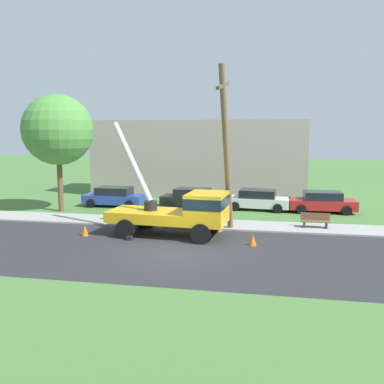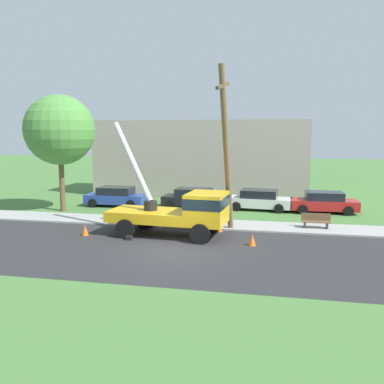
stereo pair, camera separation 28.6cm
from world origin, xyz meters
TOP-DOWN VIEW (x-y plane):
  - ground_plane at (0.00, 12.00)m, footprint 120.00×120.00m
  - road_asphalt at (0.00, 0.00)m, footprint 80.00×8.97m
  - sidewalk_strip at (0.00, 5.77)m, footprint 80.00×2.57m
  - utility_truck at (-0.25, 2.83)m, footprint 6.74×3.25m
  - leaning_utility_pole at (1.86, 3.97)m, footprint 0.75×2.82m
  - traffic_cone_ahead at (3.43, 1.71)m, footprint 0.36×0.36m
  - traffic_cone_behind at (-5.35, 1.97)m, footprint 0.36×0.36m
  - traffic_cone_curbside at (1.48, 4.22)m, footprint 0.36×0.36m
  - parked_sedan_blue at (-7.10, 10.70)m, footprint 4.41×2.03m
  - parked_sedan_black at (-1.32, 11.05)m, footprint 4.47×2.14m
  - parked_sedan_white at (3.33, 11.27)m, footprint 4.55×2.28m
  - parked_sedan_red at (7.68, 11.17)m, footprint 4.45×2.10m
  - park_bench at (6.72, 5.84)m, footprint 1.60×0.45m
  - roadside_tree_near at (-10.00, 8.16)m, footprint 4.75×4.75m
  - lowrise_building_backdrop at (-2.01, 18.22)m, footprint 18.00×6.00m

SIDE VIEW (x-z plane):
  - ground_plane at x=0.00m, z-range 0.00..0.00m
  - road_asphalt at x=0.00m, z-range 0.00..0.01m
  - sidewalk_strip at x=0.00m, z-range 0.00..0.10m
  - traffic_cone_ahead at x=3.43m, z-range 0.00..0.56m
  - traffic_cone_behind at x=-5.35m, z-range 0.00..0.56m
  - traffic_cone_curbside at x=1.48m, z-range 0.00..0.56m
  - park_bench at x=6.72m, z-range 0.01..0.91m
  - parked_sedan_blue at x=-7.10m, z-range 0.00..1.42m
  - parked_sedan_black at x=-1.32m, z-range 0.00..1.42m
  - parked_sedan_white at x=3.33m, z-range 0.00..1.42m
  - parked_sedan_red at x=7.68m, z-range 0.00..1.42m
  - utility_truck at x=-0.25m, z-range -1.58..4.40m
  - lowrise_building_backdrop at x=-2.01m, z-range 0.00..6.40m
  - leaning_utility_pole at x=1.86m, z-range 0.12..8.97m
  - roadside_tree_near at x=-10.00m, z-range 1.58..9.52m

